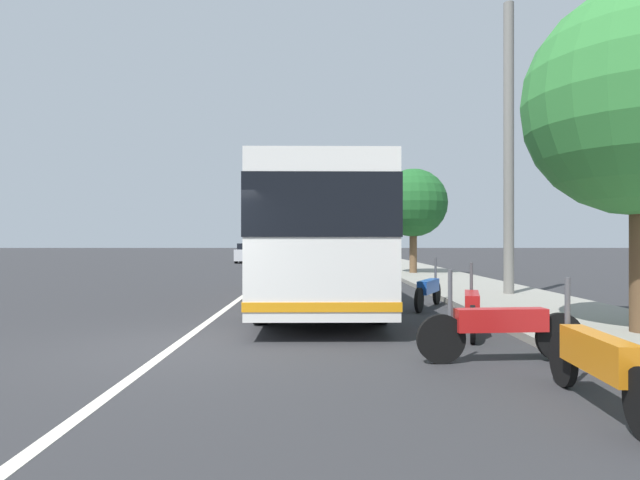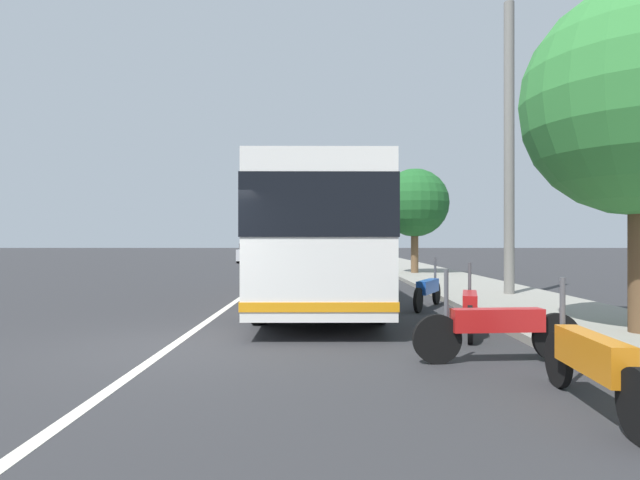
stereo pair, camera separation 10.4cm
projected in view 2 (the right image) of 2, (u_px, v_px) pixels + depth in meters
name	position (u px, v px, depth m)	size (l,w,h in m)	color
ground_plane	(169.00, 349.00, 7.95)	(220.00, 220.00, 0.00)	#2D2D30
sidewalk_curb	(468.00, 287.00, 17.92)	(110.00, 3.60, 0.14)	gray
lane_divider_line	(254.00, 288.00, 17.95)	(110.00, 0.16, 0.01)	silver
coach_bus	(318.00, 234.00, 14.01)	(11.52, 2.76, 3.21)	silver
motorcycle_by_tree	(591.00, 362.00, 5.05)	(2.29, 0.31, 1.27)	black
motorcycle_mid_row	(497.00, 327.00, 7.03)	(0.34, 2.36, 1.29)	black
motorcycle_nearest_curb	(470.00, 308.00, 9.08)	(2.10, 0.66, 1.26)	black
motorcycle_angled	(428.00, 290.00, 12.70)	(2.11, 1.10, 1.24)	black
car_side_street	(315.00, 255.00, 33.67)	(4.08, 1.77, 1.49)	#2D7238
car_behind_bus	(251.00, 253.00, 39.18)	(4.03, 1.87, 1.47)	silver
car_far_distant	(276.00, 250.00, 57.97)	(4.67, 2.10, 1.38)	gray
roadside_tree_mid_block	(415.00, 203.00, 24.55)	(3.27, 3.27, 5.13)	brown
utility_pole	(509.00, 150.00, 14.86)	(0.29, 0.29, 8.61)	slate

